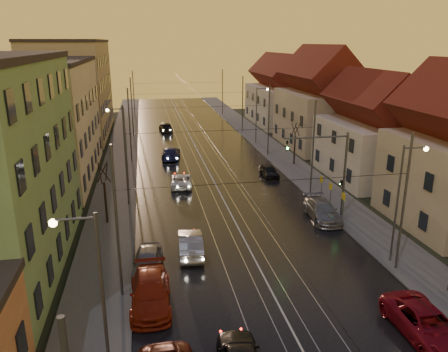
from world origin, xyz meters
TOP-DOWN VIEW (x-y plane):
  - road at (0.00, 40.00)m, footprint 16.00×120.00m
  - sidewalk_left at (-10.00, 40.00)m, footprint 4.00×120.00m
  - sidewalk_right at (10.00, 40.00)m, footprint 4.00×120.00m
  - tram_rail_0 at (-2.20, 40.00)m, footprint 0.06×120.00m
  - tram_rail_1 at (-0.77, 40.00)m, footprint 0.06×120.00m
  - tram_rail_2 at (0.77, 40.00)m, footprint 0.06×120.00m
  - tram_rail_3 at (2.20, 40.00)m, footprint 0.06×120.00m
  - apartment_left_2 at (-17.50, 34.00)m, footprint 10.00×20.00m
  - apartment_left_3 at (-17.50, 58.00)m, footprint 10.00×24.00m
  - house_right_2 at (17.00, 28.00)m, footprint 9.18×12.24m
  - house_right_3 at (17.00, 43.00)m, footprint 9.18×14.28m
  - house_right_4 at (17.00, 61.00)m, footprint 9.18×16.32m
  - catenary_pole_l_1 at (-8.60, 9.00)m, footprint 0.16×0.16m
  - catenary_pole_r_1 at (8.60, 9.00)m, footprint 0.16×0.16m
  - catenary_pole_l_2 at (-8.60, 24.00)m, footprint 0.16×0.16m
  - catenary_pole_r_2 at (8.60, 24.00)m, footprint 0.16×0.16m
  - catenary_pole_l_3 at (-8.60, 39.00)m, footprint 0.16×0.16m
  - catenary_pole_r_3 at (8.60, 39.00)m, footprint 0.16×0.16m
  - catenary_pole_l_4 at (-8.60, 54.00)m, footprint 0.16×0.16m
  - catenary_pole_r_4 at (8.60, 54.00)m, footprint 0.16×0.16m
  - catenary_pole_l_5 at (-8.60, 72.00)m, footprint 0.16×0.16m
  - catenary_pole_r_5 at (8.60, 72.00)m, footprint 0.16×0.16m
  - street_lamp_0 at (-9.10, 2.00)m, footprint 1.75×0.32m
  - street_lamp_1 at (9.10, 10.00)m, footprint 1.75×0.32m
  - street_lamp_2 at (-9.10, 30.00)m, footprint 1.75×0.32m
  - street_lamp_3 at (9.10, 46.00)m, footprint 1.75×0.32m
  - traffic_light_mast at (7.99, 18.00)m, footprint 5.30×0.32m
  - bare_tree_0 at (-10.20, 20.00)m, footprint 1.09×1.09m
  - bare_tree_2 at (10.40, 34.00)m, footprint 1.09×1.09m
  - driving_car_1 at (-4.14, 13.60)m, footprint 1.88×4.71m
  - driving_car_2 at (-3.48, 28.46)m, footprint 2.46×4.64m
  - driving_car_3 at (-3.77, 39.72)m, footprint 2.74×5.36m
  - driving_car_4 at (-3.47, 57.08)m, footprint 2.21×4.69m
  - parked_left_2 at (-6.99, 7.90)m, footprint 2.31×5.44m
  - parked_left_3 at (-7.09, 11.55)m, footprint 2.21×4.58m
  - parked_right_0 at (6.35, 2.59)m, footprint 2.49×5.39m
  - parked_right_1 at (7.22, 17.80)m, footprint 2.40×5.30m
  - parked_right_2 at (6.20, 30.06)m, footprint 1.59×3.80m

SIDE VIEW (x-z plane):
  - road at x=0.00m, z-range 0.00..0.04m
  - tram_rail_0 at x=-2.20m, z-range 0.04..0.07m
  - tram_rail_1 at x=-0.77m, z-range 0.04..0.07m
  - tram_rail_2 at x=0.77m, z-range 0.04..0.07m
  - tram_rail_3 at x=2.20m, z-range 0.04..0.07m
  - sidewalk_left at x=-10.00m, z-range 0.00..0.15m
  - sidewalk_right at x=10.00m, z-range 0.00..0.15m
  - driving_car_2 at x=-3.48m, z-range 0.00..1.24m
  - parked_right_2 at x=6.20m, z-range 0.00..1.29m
  - driving_car_3 at x=-3.77m, z-range 0.00..1.49m
  - parked_right_0 at x=6.35m, z-range 0.00..1.50m
  - parked_right_1 at x=7.22m, z-range 0.00..1.51m
  - parked_left_3 at x=-7.09m, z-range 0.00..1.51m
  - driving_car_1 at x=-4.14m, z-range 0.00..1.52m
  - driving_car_4 at x=-3.47m, z-range 0.00..1.55m
  - parked_left_2 at x=-6.99m, z-range 0.00..1.57m
  - bare_tree_0 at x=-10.20m, z-range -0.07..5.04m
  - bare_tree_2 at x=10.40m, z-range -0.07..5.04m
  - catenary_pole_l_1 at x=-8.60m, z-range 0.00..9.00m
  - catenary_pole_r_1 at x=8.60m, z-range 0.00..9.00m
  - catenary_pole_l_2 at x=-8.60m, z-range 0.00..9.00m
  - catenary_pole_r_2 at x=8.60m, z-range 0.00..9.00m
  - catenary_pole_l_3 at x=-8.60m, z-range 0.00..9.00m
  - catenary_pole_r_3 at x=8.60m, z-range 0.00..9.00m
  - catenary_pole_l_4 at x=-8.60m, z-range 0.00..9.00m
  - catenary_pole_r_4 at x=8.60m, z-range 0.00..9.00m
  - catenary_pole_l_5 at x=-8.60m, z-range 0.00..9.00m
  - catenary_pole_r_5 at x=8.60m, z-range 0.00..9.00m
  - traffic_light_mast at x=7.99m, z-range 1.00..8.20m
  - house_right_2 at x=17.00m, z-range 0.04..9.24m
  - street_lamp_0 at x=-9.10m, z-range 0.89..8.89m
  - street_lamp_1 at x=9.10m, z-range 0.89..8.89m
  - street_lamp_2 at x=-9.10m, z-range 0.89..8.89m
  - street_lamp_3 at x=9.10m, z-range 0.89..8.89m
  - house_right_4 at x=17.00m, z-range 0.05..10.05m
  - house_right_3 at x=17.00m, z-range 0.05..11.55m
  - apartment_left_2 at x=-17.50m, z-range 0.00..12.00m
  - apartment_left_3 at x=-17.50m, z-range 0.00..14.00m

